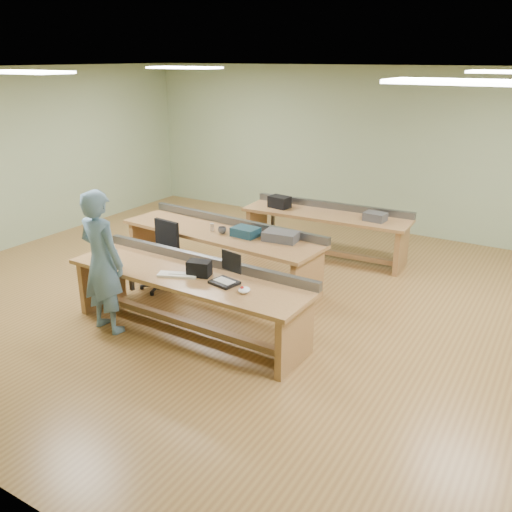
% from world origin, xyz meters
% --- Properties ---
extents(floor, '(10.00, 10.00, 0.00)m').
position_xyz_m(floor, '(0.00, 0.00, 0.00)').
color(floor, olive).
rests_on(floor, ground).
extents(ceiling, '(10.00, 10.00, 0.00)m').
position_xyz_m(ceiling, '(0.00, 0.00, 3.00)').
color(ceiling, silver).
rests_on(ceiling, wall_back).
extents(wall_back, '(10.00, 0.04, 3.00)m').
position_xyz_m(wall_back, '(0.00, 4.00, 1.50)').
color(wall_back, gray).
rests_on(wall_back, floor).
extents(wall_left, '(0.04, 8.00, 3.00)m').
position_xyz_m(wall_left, '(-5.00, 0.00, 1.50)').
color(wall_left, gray).
rests_on(wall_left, floor).
extents(fluor_panels, '(6.20, 3.50, 0.03)m').
position_xyz_m(fluor_panels, '(0.00, 0.00, 2.97)').
color(fluor_panels, white).
rests_on(fluor_panels, ceiling).
extents(workbench_front, '(3.12, 0.89, 0.86)m').
position_xyz_m(workbench_front, '(-0.44, -1.18, 0.56)').
color(workbench_front, '#A27444').
rests_on(workbench_front, floor).
extents(workbench_mid, '(3.24, 1.10, 0.86)m').
position_xyz_m(workbench_mid, '(-1.04, 0.37, 0.56)').
color(workbench_mid, '#A27444').
rests_on(workbench_mid, floor).
extents(workbench_back, '(2.76, 0.87, 0.86)m').
position_xyz_m(workbench_back, '(-0.14, 2.05, 0.55)').
color(workbench_back, '#A27444').
rests_on(workbench_back, floor).
extents(person, '(0.67, 0.47, 1.75)m').
position_xyz_m(person, '(-1.34, -1.67, 0.87)').
color(person, '#6C93B1').
rests_on(person, floor).
extents(laptop_base, '(0.34, 0.30, 0.03)m').
position_xyz_m(laptop_base, '(0.09, -1.22, 0.77)').
color(laptop_base, black).
rests_on(laptop_base, workbench_front).
extents(laptop_screen, '(0.29, 0.07, 0.23)m').
position_xyz_m(laptop_screen, '(0.12, -1.11, 0.98)').
color(laptop_screen, black).
rests_on(laptop_screen, laptop_base).
extents(keyboard, '(0.48, 0.32, 0.03)m').
position_xyz_m(keyboard, '(-0.50, -1.31, 0.76)').
color(keyboard, beige).
rests_on(keyboard, workbench_front).
extents(trackball_mouse, '(0.15, 0.17, 0.06)m').
position_xyz_m(trackball_mouse, '(0.41, -1.31, 0.78)').
color(trackball_mouse, white).
rests_on(trackball_mouse, workbench_front).
extents(camera_bag, '(0.30, 0.23, 0.18)m').
position_xyz_m(camera_bag, '(-0.29, -1.17, 0.84)').
color(camera_bag, black).
rests_on(camera_bag, workbench_front).
extents(task_chair, '(0.58, 0.58, 0.97)m').
position_xyz_m(task_chair, '(-1.61, -0.38, 0.36)').
color(task_chair, black).
rests_on(task_chair, floor).
extents(parts_bin_teal, '(0.38, 0.30, 0.13)m').
position_xyz_m(parts_bin_teal, '(-0.62, 0.35, 0.81)').
color(parts_bin_teal, '#13313F').
rests_on(parts_bin_teal, workbench_mid).
extents(parts_bin_grey, '(0.50, 0.35, 0.13)m').
position_xyz_m(parts_bin_grey, '(-0.09, 0.43, 0.81)').
color(parts_bin_grey, '#3D3D40').
rests_on(parts_bin_grey, workbench_mid).
extents(mug, '(0.14, 0.14, 0.09)m').
position_xyz_m(mug, '(-0.97, 0.28, 0.80)').
color(mug, '#3D3D40').
rests_on(mug, workbench_mid).
extents(drinks_can, '(0.07, 0.07, 0.11)m').
position_xyz_m(drinks_can, '(-1.17, 0.30, 0.81)').
color(drinks_can, silver).
rests_on(drinks_can, workbench_mid).
extents(storage_box_back, '(0.36, 0.28, 0.19)m').
position_xyz_m(storage_box_back, '(-0.95, 1.95, 0.85)').
color(storage_box_back, black).
rests_on(storage_box_back, workbench_back).
extents(tray_back, '(0.34, 0.26, 0.13)m').
position_xyz_m(tray_back, '(0.69, 2.03, 0.82)').
color(tray_back, '#3D3D40').
rests_on(tray_back, workbench_back).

